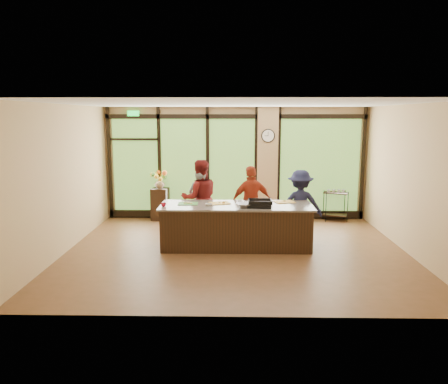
{
  "coord_description": "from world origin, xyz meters",
  "views": [
    {
      "loc": [
        -0.07,
        -8.7,
        2.77
      ],
      "look_at": [
        -0.26,
        0.4,
        1.17
      ],
      "focal_mm": 35.0,
      "sensor_mm": 36.0,
      "label": 1
    }
  ],
  "objects_px": {
    "cook_left": "(201,203)",
    "cook_right": "(300,205)",
    "island_base": "(236,227)",
    "roasting_pan": "(260,205)",
    "bar_cart": "(336,202)",
    "flower_stand": "(160,204)"
  },
  "relations": [
    {
      "from": "cook_left",
      "to": "bar_cart",
      "type": "xyz_separation_m",
      "value": [
        3.48,
        1.6,
        -0.29
      ]
    },
    {
      "from": "cook_left",
      "to": "roasting_pan",
      "type": "height_order",
      "value": "cook_left"
    },
    {
      "from": "island_base",
      "to": "flower_stand",
      "type": "bearing_deg",
      "value": 129.55
    },
    {
      "from": "cook_right",
      "to": "flower_stand",
      "type": "height_order",
      "value": "cook_right"
    },
    {
      "from": "cook_left",
      "to": "cook_right",
      "type": "relative_size",
      "value": 1.01
    },
    {
      "from": "island_base",
      "to": "flower_stand",
      "type": "height_order",
      "value": "island_base"
    },
    {
      "from": "flower_stand",
      "to": "bar_cart",
      "type": "bearing_deg",
      "value": 5.49
    },
    {
      "from": "roasting_pan",
      "to": "flower_stand",
      "type": "height_order",
      "value": "roasting_pan"
    },
    {
      "from": "cook_left",
      "to": "cook_right",
      "type": "distance_m",
      "value": 2.27
    },
    {
      "from": "island_base",
      "to": "cook_right",
      "type": "xyz_separation_m",
      "value": [
        1.45,
        0.71,
        0.35
      ]
    },
    {
      "from": "flower_stand",
      "to": "cook_right",
      "type": "bearing_deg",
      "value": -21.18
    },
    {
      "from": "cook_right",
      "to": "roasting_pan",
      "type": "height_order",
      "value": "cook_right"
    },
    {
      "from": "cook_right",
      "to": "cook_left",
      "type": "bearing_deg",
      "value": -2.69
    },
    {
      "from": "cook_left",
      "to": "flower_stand",
      "type": "bearing_deg",
      "value": -39.01
    },
    {
      "from": "cook_left",
      "to": "cook_right",
      "type": "bearing_deg",
      "value": -169.67
    },
    {
      "from": "roasting_pan",
      "to": "flower_stand",
      "type": "bearing_deg",
      "value": 141.5
    },
    {
      "from": "cook_right",
      "to": "bar_cart",
      "type": "height_order",
      "value": "cook_right"
    },
    {
      "from": "cook_right",
      "to": "flower_stand",
      "type": "bearing_deg",
      "value": -25.77
    },
    {
      "from": "island_base",
      "to": "cook_left",
      "type": "relative_size",
      "value": 1.95
    },
    {
      "from": "cook_left",
      "to": "flower_stand",
      "type": "height_order",
      "value": "cook_left"
    },
    {
      "from": "flower_stand",
      "to": "bar_cart",
      "type": "relative_size",
      "value": 1.01
    },
    {
      "from": "island_base",
      "to": "roasting_pan",
      "type": "height_order",
      "value": "roasting_pan"
    }
  ]
}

